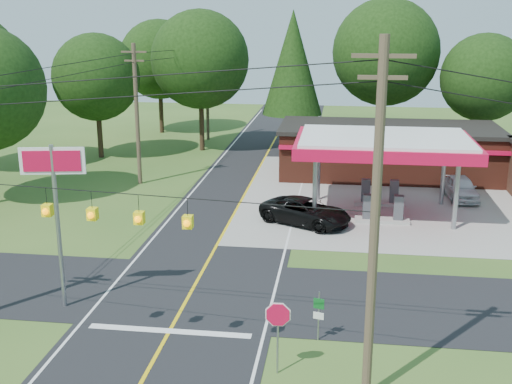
# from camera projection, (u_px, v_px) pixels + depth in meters

# --- Properties ---
(ground) EXTENTS (120.00, 120.00, 0.00)m
(ground) POSITION_uv_depth(u_px,v_px,m) (191.00, 293.00, 28.56)
(ground) COLOR #31571E
(ground) RESTS_ON ground
(main_highway) EXTENTS (8.00, 120.00, 0.02)m
(main_highway) POSITION_uv_depth(u_px,v_px,m) (191.00, 293.00, 28.56)
(main_highway) COLOR black
(main_highway) RESTS_ON ground
(cross_road) EXTENTS (70.00, 7.00, 0.02)m
(cross_road) POSITION_uv_depth(u_px,v_px,m) (191.00, 293.00, 28.56)
(cross_road) COLOR black
(cross_road) RESTS_ON ground
(lane_center_yellow) EXTENTS (0.15, 110.00, 0.00)m
(lane_center_yellow) POSITION_uv_depth(u_px,v_px,m) (191.00, 293.00, 28.55)
(lane_center_yellow) COLOR yellow
(lane_center_yellow) RESTS_ON main_highway
(gas_canopy) EXTENTS (10.60, 7.40, 4.88)m
(gas_canopy) POSITION_uv_depth(u_px,v_px,m) (384.00, 146.00, 38.64)
(gas_canopy) COLOR gray
(gas_canopy) RESTS_ON ground
(convenience_store) EXTENTS (16.40, 7.55, 3.80)m
(convenience_store) POSITION_uv_depth(u_px,v_px,m) (388.00, 150.00, 48.67)
(convenience_store) COLOR #5E281A
(convenience_store) RESTS_ON ground
(utility_pole_near_right) EXTENTS (1.80, 0.30, 11.50)m
(utility_pole_near_right) POSITION_uv_depth(u_px,v_px,m) (375.00, 223.00, 19.30)
(utility_pole_near_right) COLOR #473828
(utility_pole_near_right) RESTS_ON ground
(utility_pole_far_left) EXTENTS (1.80, 0.30, 10.00)m
(utility_pole_far_left) POSITION_uv_depth(u_px,v_px,m) (137.00, 112.00, 45.34)
(utility_pole_far_left) COLOR #473828
(utility_pole_far_left) RESTS_ON ground
(utility_pole_north) EXTENTS (0.30, 0.30, 9.50)m
(utility_pole_north) POSITION_uv_depth(u_px,v_px,m) (207.00, 91.00, 61.48)
(utility_pole_north) COLOR #473828
(utility_pole_north) RESTS_ON ground
(overhead_beacons) EXTENTS (17.04, 2.04, 1.03)m
(overhead_beacons) POSITION_uv_depth(u_px,v_px,m) (114.00, 195.00, 21.28)
(overhead_beacons) COLOR black
(overhead_beacons) RESTS_ON ground
(treeline_backdrop) EXTENTS (70.27, 51.59, 13.30)m
(treeline_backdrop) POSITION_uv_depth(u_px,v_px,m) (270.00, 73.00, 49.31)
(treeline_backdrop) COLOR #332316
(treeline_backdrop) RESTS_ON ground
(suv_car) EXTENTS (7.32, 7.32, 1.51)m
(suv_car) POSITION_uv_depth(u_px,v_px,m) (306.00, 212.00, 37.62)
(suv_car) COLOR black
(suv_car) RESTS_ON ground
(sedan_car) EXTENTS (4.83, 4.83, 1.52)m
(sedan_car) POSITION_uv_depth(u_px,v_px,m) (460.00, 188.00, 42.72)
(sedan_car) COLOR silver
(sedan_car) RESTS_ON ground
(big_stop_sign) EXTENTS (2.57, 0.57, 7.00)m
(big_stop_sign) POSITION_uv_depth(u_px,v_px,m) (55.00, 188.00, 25.86)
(big_stop_sign) COLOR gray
(big_stop_sign) RESTS_ON ground
(octagonal_stop_sign) EXTENTS (0.93, 0.10, 2.69)m
(octagonal_stop_sign) POSITION_uv_depth(u_px,v_px,m) (278.00, 320.00, 21.70)
(octagonal_stop_sign) COLOR gray
(octagonal_stop_sign) RESTS_ON ground
(route_sign_post) EXTENTS (0.40, 0.13, 2.00)m
(route_sign_post) POSITION_uv_depth(u_px,v_px,m) (319.00, 312.00, 24.14)
(route_sign_post) COLOR gray
(route_sign_post) RESTS_ON ground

